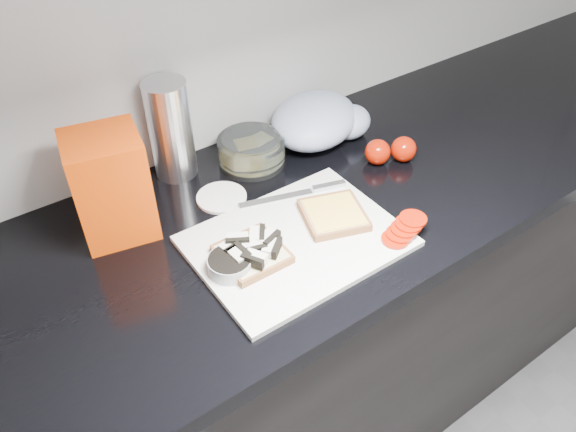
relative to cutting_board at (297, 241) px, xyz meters
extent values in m
cube|color=silver|center=(0.04, 0.40, 0.34)|extent=(3.50, 0.02, 2.50)
cube|color=black|center=(0.04, 0.10, -0.48)|extent=(3.50, 0.60, 0.86)
cube|color=black|center=(0.04, 0.10, -0.03)|extent=(3.50, 0.64, 0.04)
cube|color=silver|center=(0.00, 0.00, 0.00)|extent=(0.40, 0.30, 0.01)
cube|color=beige|center=(-0.10, 0.01, 0.01)|extent=(0.12, 0.12, 0.02)
cube|color=white|center=(-0.13, 0.04, 0.03)|extent=(0.04, 0.03, 0.02)
cube|color=black|center=(-0.13, 0.04, 0.03)|extent=(0.05, 0.02, 0.02)
cube|color=white|center=(-0.11, 0.04, 0.03)|extent=(0.05, 0.04, 0.02)
cube|color=black|center=(-0.11, 0.04, 0.03)|extent=(0.04, 0.03, 0.02)
cube|color=white|center=(-0.07, 0.03, 0.03)|extent=(0.04, 0.05, 0.02)
cube|color=black|center=(-0.07, 0.03, 0.03)|extent=(0.03, 0.04, 0.02)
cube|color=white|center=(-0.13, 0.00, 0.03)|extent=(0.03, 0.04, 0.02)
cube|color=black|center=(-0.13, 0.00, 0.03)|extent=(0.01, 0.05, 0.02)
cube|color=white|center=(-0.09, 0.01, 0.03)|extent=(0.05, 0.03, 0.02)
cube|color=black|center=(-0.09, 0.01, 0.03)|extent=(0.05, 0.02, 0.02)
cube|color=white|center=(-0.07, -0.01, 0.03)|extent=(0.05, 0.04, 0.02)
cube|color=black|center=(-0.07, -0.01, 0.03)|extent=(0.04, 0.04, 0.02)
cube|color=white|center=(-0.11, -0.02, 0.03)|extent=(0.04, 0.05, 0.02)
cube|color=black|center=(-0.11, -0.02, 0.03)|extent=(0.03, 0.04, 0.02)
cube|color=white|center=(-0.06, 0.01, 0.03)|extent=(0.05, 0.04, 0.02)
cube|color=black|center=(-0.06, 0.01, 0.03)|extent=(0.05, 0.02, 0.02)
cube|color=beige|center=(0.10, 0.01, 0.01)|extent=(0.15, 0.15, 0.02)
cube|color=#F9C649|center=(0.10, 0.01, 0.02)|extent=(0.13, 0.13, 0.00)
cylinder|color=#981503|center=(0.15, -0.11, 0.01)|extent=(0.07, 0.07, 0.01)
cylinder|color=#981503|center=(0.17, -0.11, 0.01)|extent=(0.07, 0.07, 0.01)
cylinder|color=#981503|center=(0.18, -0.11, 0.02)|extent=(0.06, 0.06, 0.01)
cylinder|color=#981503|center=(0.20, -0.11, 0.02)|extent=(0.06, 0.06, 0.01)
cylinder|color=#981503|center=(0.21, -0.10, 0.03)|extent=(0.06, 0.06, 0.01)
cube|color=#B2B2B7|center=(0.04, 0.13, 0.01)|extent=(0.16, 0.06, 0.00)
cube|color=#B2B2B7|center=(0.15, 0.09, 0.01)|extent=(0.08, 0.04, 0.01)
cylinder|color=#A2A7A7|center=(-0.15, 0.00, 0.01)|extent=(0.08, 0.08, 0.04)
cylinder|color=black|center=(-0.15, 0.00, 0.03)|extent=(0.08, 0.08, 0.01)
cylinder|color=white|center=(-0.05, 0.21, 0.00)|extent=(0.14, 0.14, 0.01)
cylinder|color=silver|center=(0.08, 0.28, 0.03)|extent=(0.15, 0.15, 0.06)
cube|color=#F9C649|center=(0.06, 0.29, 0.02)|extent=(0.05, 0.05, 0.03)
cube|color=#F3E591|center=(0.10, 0.29, 0.01)|extent=(0.06, 0.05, 0.01)
cube|color=#F32404|center=(-0.26, 0.24, 0.10)|extent=(0.16, 0.15, 0.22)
cylinder|color=silver|center=(-0.08, 0.35, 0.11)|extent=(0.09, 0.09, 0.22)
ellipsoid|color=#9DA8C2|center=(0.26, 0.28, 0.05)|extent=(0.30, 0.28, 0.11)
ellipsoid|color=#9DA8C2|center=(0.34, 0.24, 0.03)|extent=(0.15, 0.14, 0.08)
sphere|color=#981503|center=(0.31, 0.11, 0.02)|extent=(0.06, 0.06, 0.06)
sphere|color=#981503|center=(0.37, 0.09, 0.02)|extent=(0.06, 0.06, 0.06)
camera|label=1|loc=(-0.48, -0.65, 0.75)|focal=35.00mm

